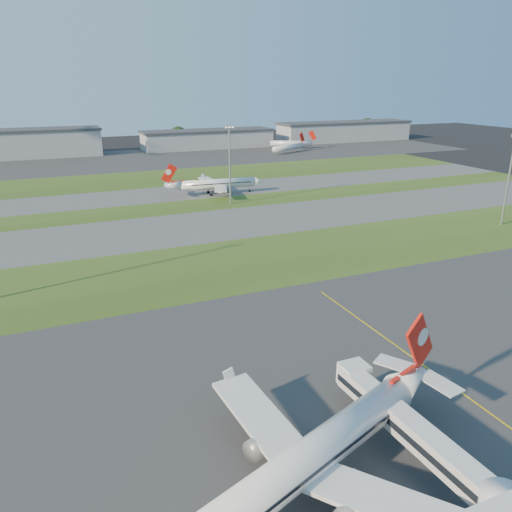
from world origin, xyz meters
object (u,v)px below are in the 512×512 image
airliner_parked (314,456)px  airliner_taxiing (217,184)px  mini_jet_far (292,143)px  light_mast_centre (230,160)px  jet_bridge (419,437)px  mini_jet_near (289,147)px  light_mast_east (509,174)px

airliner_parked → airliner_taxiing: airliner_parked is taller
mini_jet_far → light_mast_centre: (-86.98, -124.17, 11.53)m
airliner_parked → airliner_taxiing: 142.71m
light_mast_centre → airliner_parked: bearing=-106.8°
mini_jet_far → airliner_taxiing: bearing=-105.0°
jet_bridge → mini_jet_far: size_ratio=1.00×
jet_bridge → light_mast_centre: (24.81, 123.24, 10.81)m
jet_bridge → airliner_taxiing: size_ratio=0.78×
airliner_parked → mini_jet_near: 254.71m
airliner_taxiing → mini_jet_far: size_ratio=1.29×
jet_bridge → light_mast_east: 111.12m
jet_bridge → mini_jet_far: mini_jet_far is taller
light_mast_east → light_mast_centre: bearing=138.4°
mini_jet_near → light_mast_centre: (-76.08, -106.83, 11.53)m
airliner_parked → light_mast_centre: bearing=53.0°
airliner_taxiing → light_mast_east: light_mast_east is taller
mini_jet_near → light_mast_centre: 131.66m
jet_bridge → mini_jet_far: 271.49m
mini_jet_near → light_mast_east: 163.76m
mini_jet_near → mini_jet_far: 20.48m
airliner_parked → light_mast_east: light_mast_east is taller
mini_jet_far → light_mast_centre: bearing=-101.5°
airliner_taxiing → airliner_parked: bearing=80.0°
airliner_parked → light_mast_east: (99.61, 65.60, 10.57)m
mini_jet_near → light_mast_east: size_ratio=1.03×
light_mast_centre → light_mast_east: bearing=-41.6°
airliner_parked → light_mast_east: 119.74m
airliner_parked → airliner_taxiing: (37.48, 137.70, -0.45)m
mini_jet_near → jet_bridge: bearing=-138.9°
jet_bridge → mini_jet_near: 251.22m
mini_jet_far → light_mast_centre: size_ratio=1.04×
jet_bridge → light_mast_east: (87.81, 67.24, 10.81)m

